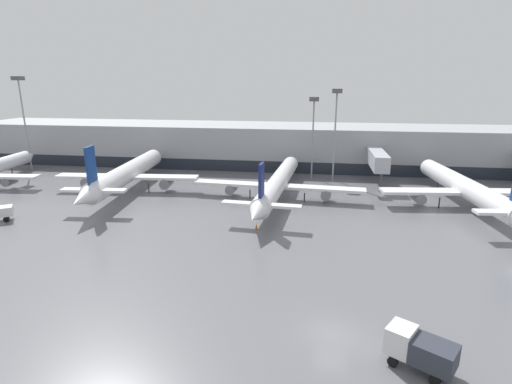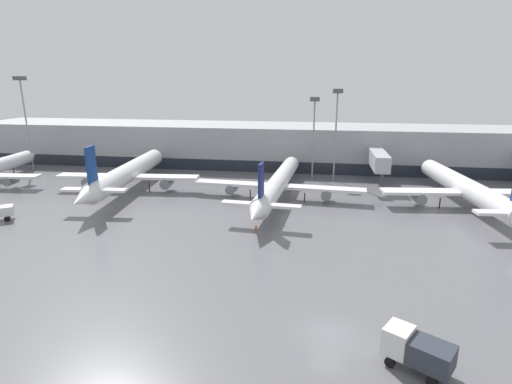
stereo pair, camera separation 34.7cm
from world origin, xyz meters
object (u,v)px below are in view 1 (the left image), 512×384
parked_jet_1 (127,174)px  apron_light_mast_2 (21,97)px  apron_light_mast_1 (314,113)px  apron_light_mast_3 (336,108)px  service_truck_1 (420,349)px  parked_jet_4 (278,183)px  traffic_cone_0 (256,226)px  parked_jet_2 (466,189)px

parked_jet_1 → apron_light_mast_2: (-28.26, 12.99, 12.06)m
apron_light_mast_1 → apron_light_mast_3: bearing=-19.2°
apron_light_mast_1 → service_truck_1: bearing=-81.6°
apron_light_mast_2 → apron_light_mast_3: 63.72m
parked_jet_1 → apron_light_mast_1: 35.91m
apron_light_mast_1 → apron_light_mast_3: 4.47m
parked_jet_4 → apron_light_mast_2: (-54.43, 13.84, 12.54)m
parked_jet_1 → service_truck_1: bearing=-139.5°
traffic_cone_0 → apron_light_mast_3: size_ratio=0.04×
parked_jet_1 → service_truck_1: size_ratio=7.73×
parked_jet_1 → apron_light_mast_3: bearing=-74.1°
apron_light_mast_2 → traffic_cone_0: bearing=-27.7°
service_truck_1 → traffic_cone_0: service_truck_1 is taller
parked_jet_1 → traffic_cone_0: size_ratio=51.44×
apron_light_mast_3 → service_truck_1: bearing=-85.8°
parked_jet_2 → apron_light_mast_3: (-19.18, 14.31, 10.73)m
service_truck_1 → apron_light_mast_2: size_ratio=0.25×
parked_jet_1 → apron_light_mast_1: apron_light_mast_1 is taller
parked_jet_4 → traffic_cone_0: (-1.37, -14.04, -2.26)m
apron_light_mast_3 → traffic_cone_0: bearing=-110.6°
parked_jet_4 → service_truck_1: size_ratio=7.87×
parked_jet_1 → apron_light_mast_2: bearing=60.6°
traffic_cone_0 → apron_light_mast_1: apron_light_mast_1 is taller
parked_jet_2 → service_truck_1: (-15.34, -38.01, -1.36)m
apron_light_mast_2 → parked_jet_4: bearing=-14.3°
parked_jet_2 → apron_light_mast_2: (-82.88, 13.93, 12.29)m
parked_jet_4 → traffic_cone_0: 14.28m
parked_jet_2 → apron_light_mast_1: apron_light_mast_1 is taller
parked_jet_4 → parked_jet_2: bearing=-86.3°
service_truck_1 → apron_light_mast_2: bearing=-5.8°
parked_jet_1 → parked_jet_4: 26.19m
traffic_cone_0 → apron_light_mast_2: size_ratio=0.04×
traffic_cone_0 → service_truck_1: bearing=-59.0°
apron_light_mast_1 → parked_jet_4: bearing=-108.3°
apron_light_mast_1 → parked_jet_1: bearing=-154.7°
apron_light_mast_3 → parked_jet_2: bearing=-36.7°
parked_jet_2 → apron_light_mast_3: 26.22m
parked_jet_2 → apron_light_mast_1: bearing=49.3°
parked_jet_1 → traffic_cone_0: parked_jet_1 is taller
apron_light_mast_3 → apron_light_mast_2: bearing=-179.7°
parked_jet_2 → parked_jet_1: bearing=82.4°
service_truck_1 → apron_light_mast_2: 86.29m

